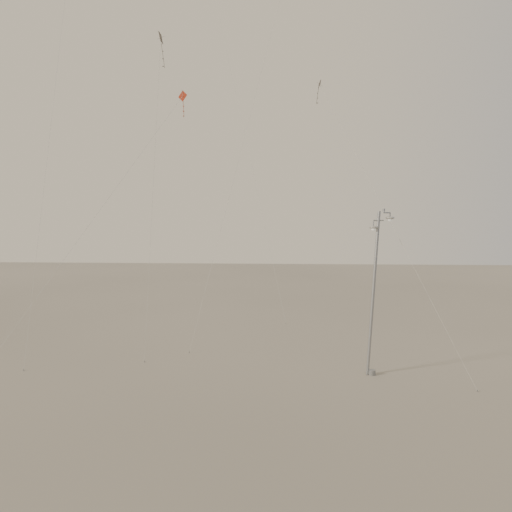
{
  "coord_description": "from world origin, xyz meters",
  "views": [
    {
      "loc": [
        4.03,
        -27.31,
        9.19
      ],
      "look_at": [
        1.81,
        5.0,
        6.93
      ],
      "focal_mm": 35.0,
      "sensor_mm": 36.0,
      "label": 1
    }
  ],
  "objects": [
    {
      "name": "kite_1",
      "position": [
        -4.67,
        5.39,
        16.82
      ],
      "size": [
        1.18,
        2.03,
        21.57
      ],
      "rotation": [
        0.0,
        0.0,
        -0.83
      ],
      "color": "#282421",
      "rests_on": "ground"
    },
    {
      "name": "kite_4",
      "position": [
        8.04,
        5.9,
        13.88
      ],
      "size": [
        8.41,
        8.57,
        18.95
      ],
      "rotation": [
        0.0,
        0.0,
        2.03
      ],
      "color": "#282421",
      "rests_on": "ground"
    },
    {
      "name": "kite_3",
      "position": [
        -5.19,
        2.3,
        12.79
      ],
      "size": [
        9.12,
        11.25,
        17.6
      ],
      "rotation": [
        0.0,
        0.0,
        -0.12
      ],
      "color": "maroon",
      "rests_on": "ground"
    },
    {
      "name": "street_lamp",
      "position": [
        9.05,
        2.4,
        5.29
      ],
      "size": [
        1.57,
        0.87,
        9.93
      ],
      "color": "gray",
      "rests_on": "ground"
    },
    {
      "name": "ground",
      "position": [
        0.0,
        0.0,
        0.0
      ],
      "size": [
        160.0,
        160.0,
        0.0
      ],
      "primitive_type": "plane",
      "color": "gray",
      "rests_on": "ground"
    },
    {
      "name": "kite_5",
      "position": [
        -1.93,
        21.45,
        24.54
      ],
      "size": [
        7.86,
        6.68,
        34.17
      ],
      "rotation": [
        0.0,
        0.0,
        -1.03
      ],
      "color": "#A64A1B",
      "rests_on": "ground"
    }
  ]
}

